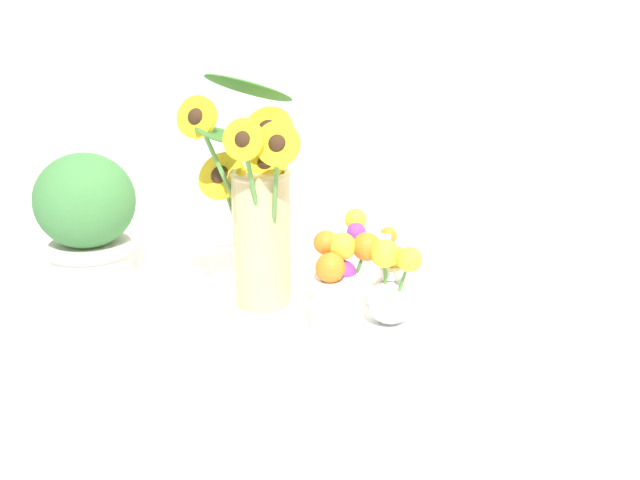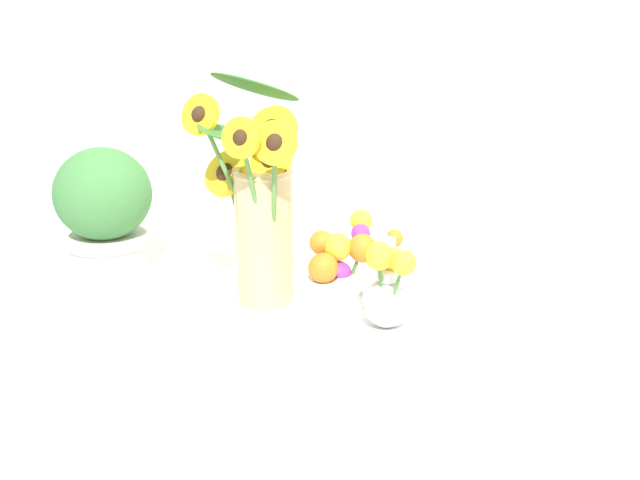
{
  "view_description": "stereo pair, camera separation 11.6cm",
  "coord_description": "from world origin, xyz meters",
  "views": [
    {
      "loc": [
        0.28,
        -0.94,
        0.53
      ],
      "look_at": [
        -0.03,
        0.11,
        0.14
      ],
      "focal_mm": 42.0,
      "sensor_mm": 36.0,
      "label": 1
    },
    {
      "loc": [
        0.38,
        -0.9,
        0.53
      ],
      "look_at": [
        -0.03,
        0.11,
        0.14
      ],
      "focal_mm": 42.0,
      "sensor_mm": 36.0,
      "label": 2
    }
  ],
  "objects": [
    {
      "name": "vase_small_back",
      "position": [
        0.03,
        0.2,
        0.09
      ],
      "size": [
        0.09,
        0.07,
        0.14
      ],
      "color": "white",
      "rests_on": "serving_tray"
    },
    {
      "name": "ground_plane",
      "position": [
        0.0,
        0.0,
        0.0
      ],
      "size": [
        6.0,
        6.0,
        0.0
      ],
      "primitive_type": "plane",
      "color": "silver"
    },
    {
      "name": "vase_bulb_right",
      "position": [
        0.09,
        0.08,
        0.09
      ],
      "size": [
        0.09,
        0.09,
        0.14
      ],
      "color": "white",
      "rests_on": "serving_tray"
    },
    {
      "name": "potted_plant",
      "position": [
        -0.47,
        0.15,
        0.12
      ],
      "size": [
        0.17,
        0.17,
        0.24
      ],
      "color": "beige",
      "rests_on": "ground_plane"
    },
    {
      "name": "mason_jar_sunflowers",
      "position": [
        -0.13,
        0.11,
        0.18
      ],
      "size": [
        0.21,
        0.2,
        0.38
      ],
      "color": "#D1B77A",
      "rests_on": "serving_tray"
    },
    {
      "name": "serving_tray",
      "position": [
        -0.03,
        0.11,
        0.01
      ],
      "size": [
        0.48,
        0.48,
        0.02
      ],
      "color": "white",
      "rests_on": "ground_plane"
    },
    {
      "name": "vase_small_center",
      "position": [
        0.02,
        0.04,
        0.1
      ],
      "size": [
        0.1,
        0.1,
        0.15
      ],
      "color": "white",
      "rests_on": "serving_tray"
    }
  ]
}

